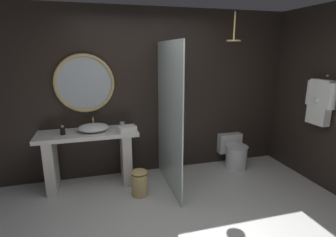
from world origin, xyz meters
TOP-DOWN VIEW (x-y plane):
  - back_wall_panel at (0.00, 1.90)m, footprint 4.80×0.10m
  - side_wall_right at (2.35, 0.76)m, footprint 0.10×2.47m
  - vanity_counter at (-0.98, 1.57)m, footprint 1.41×0.53m
  - vessel_sink at (-0.90, 1.57)m, footprint 0.44×0.36m
  - tumbler_cup at (-0.49, 1.59)m, footprint 0.07×0.07m
  - soap_dispenser at (-1.31, 1.52)m, footprint 0.07×0.07m
  - round_wall_mirror at (-0.98, 1.81)m, footprint 0.86×0.05m
  - shower_glass_panel at (0.13, 1.24)m, footprint 0.02×1.22m
  - rain_shower_head at (1.14, 1.36)m, footprint 0.21×0.21m
  - hanging_bathrobe at (2.21, 0.74)m, footprint 0.20×0.49m
  - toilet at (1.41, 1.62)m, footprint 0.42×0.57m
  - waste_bin at (-0.33, 1.09)m, footprint 0.23×0.23m
  - folded_hand_towel at (-0.44, 1.40)m, footprint 0.28×0.21m

SIDE VIEW (x-z plane):
  - waste_bin at x=-0.33m, z-range 0.00..0.38m
  - toilet at x=1.41m, z-range -0.01..0.53m
  - vanity_counter at x=-0.98m, z-range 0.10..0.94m
  - folded_hand_towel at x=-0.44m, z-range 0.83..0.92m
  - tumbler_cup at x=-0.49m, z-range 0.83..0.93m
  - vessel_sink at x=-0.90m, z-range 0.80..0.98m
  - soap_dispenser at x=-1.31m, z-range 0.83..0.96m
  - shower_glass_panel at x=0.13m, z-range 0.00..2.09m
  - hanging_bathrobe at x=2.21m, z-range 0.93..1.64m
  - back_wall_panel at x=0.00m, z-range 0.00..2.60m
  - side_wall_right at x=2.35m, z-range 0.00..2.60m
  - round_wall_mirror at x=-0.98m, z-range 1.07..1.93m
  - rain_shower_head at x=1.14m, z-range 1.94..2.35m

